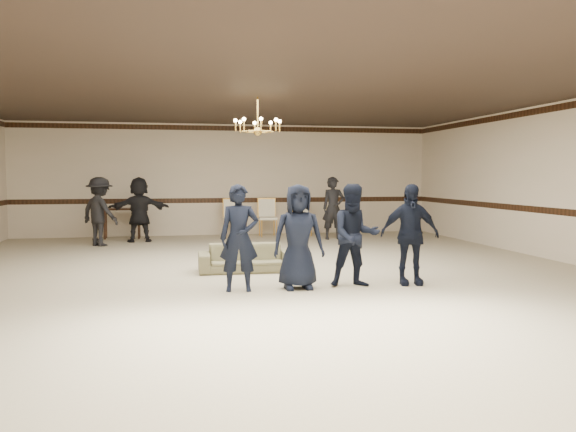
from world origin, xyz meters
The scene contains 16 objects.
room centered at (0.00, 0.00, 1.60)m, with size 12.01×14.01×3.21m.
chair_rail centered at (0.00, 6.99, 1.00)m, with size 12.00×0.02×0.14m, color black.
crown_molding centered at (0.00, 6.99, 3.08)m, with size 12.00×0.02×0.14m, color black.
chandelier centered at (0.00, 1.00, 2.88)m, with size 0.94×0.94×0.89m, color gold, non-canonical shape.
boy_a centered at (-0.63, -1.38, 0.80)m, with size 0.58×0.38×1.60m, color black.
boy_b centered at (0.27, -1.38, 0.80)m, with size 0.78×0.51×1.60m, color black.
boy_c centered at (1.17, -1.38, 0.80)m, with size 0.78×0.60×1.60m, color black.
boy_d centered at (2.07, -1.38, 0.80)m, with size 0.94×0.39×1.60m, color black.
settee centered at (-0.31, 0.35, 0.25)m, with size 1.70×0.67×0.50m, color #696746.
adult_left centered at (-3.35, 4.86, 0.84)m, with size 1.09×0.63×1.68m, color black.
adult_mid centered at (-2.45, 5.56, 0.84)m, with size 1.56×0.50×1.68m, color black.
adult_right centered at (2.65, 5.16, 0.84)m, with size 0.61×0.40×1.68m, color black.
banquet_chair_left centered at (0.05, 6.28, 0.53)m, with size 0.51×0.51×1.05m, color #EFE7C9, non-canonical shape.
banquet_chair_mid centered at (1.05, 6.28, 0.53)m, with size 0.51×0.51×1.05m, color #EFE7C9, non-canonical shape.
banquet_chair_right centered at (2.05, 6.28, 0.53)m, with size 0.51×0.51×1.05m, color #EFE7C9, non-canonical shape.
console_table centered at (-2.95, 6.48, 0.42)m, with size 1.00×0.42×0.84m, color #331B11.
Camera 1 is at (-1.60, -10.01, 1.73)m, focal length 36.51 mm.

